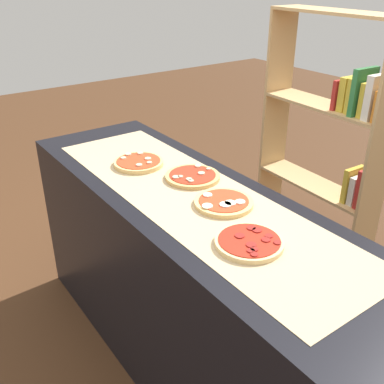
% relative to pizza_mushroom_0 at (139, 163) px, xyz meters
% --- Properties ---
extents(ground_plane, '(12.00, 12.00, 0.00)m').
position_rel_pizza_mushroom_0_xyz_m(ground_plane, '(0.42, 0.02, -0.96)').
color(ground_plane, '#4C2D19').
extents(counter, '(2.10, 0.64, 0.94)m').
position_rel_pizza_mushroom_0_xyz_m(counter, '(0.42, 0.02, -0.49)').
color(counter, black).
rests_on(counter, ground_plane).
extents(parchment_paper, '(1.71, 0.49, 0.00)m').
position_rel_pizza_mushroom_0_xyz_m(parchment_paper, '(0.42, 0.02, -0.01)').
color(parchment_paper, tan).
rests_on(parchment_paper, counter).
extents(pizza_mushroom_0, '(0.24, 0.24, 0.03)m').
position_rel_pizza_mushroom_0_xyz_m(pizza_mushroom_0, '(0.00, 0.00, 0.00)').
color(pizza_mushroom_0, '#DBB26B').
rests_on(pizza_mushroom_0, parchment_paper).
extents(pizza_mushroom_1, '(0.25, 0.25, 0.03)m').
position_rel_pizza_mushroom_0_xyz_m(pizza_mushroom_1, '(0.28, 0.12, -0.00)').
color(pizza_mushroom_1, tan).
rests_on(pizza_mushroom_1, parchment_paper).
extents(pizza_mozzarella_2, '(0.24, 0.24, 0.03)m').
position_rel_pizza_mushroom_0_xyz_m(pizza_mozzarella_2, '(0.56, 0.08, -0.00)').
color(pizza_mozzarella_2, '#DBB26B').
rests_on(pizza_mozzarella_2, parchment_paper).
extents(pizza_pepperoni_3, '(0.24, 0.24, 0.03)m').
position_rel_pizza_mushroom_0_xyz_m(pizza_pepperoni_3, '(0.84, -0.04, -0.00)').
color(pizza_pepperoni_3, '#E5C17F').
rests_on(pizza_pepperoni_3, parchment_paper).
extents(bookshelf, '(0.87, 0.27, 1.60)m').
position_rel_pizza_mushroom_0_xyz_m(bookshelf, '(0.22, 1.22, -0.17)').
color(bookshelf, tan).
rests_on(bookshelf, ground_plane).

